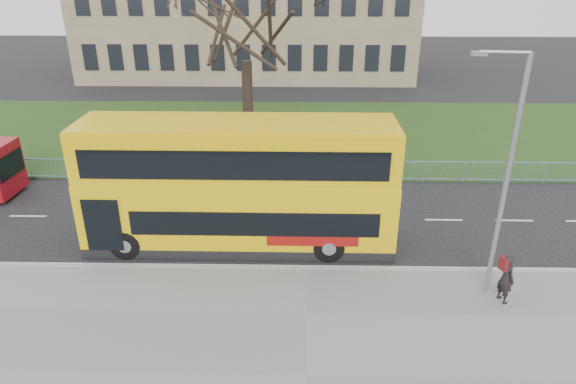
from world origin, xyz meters
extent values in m
plane|color=black|center=(0.00, 0.00, 0.00)|extent=(120.00, 120.00, 0.00)
cube|color=slate|center=(0.00, -6.75, 0.06)|extent=(80.00, 10.50, 0.12)
cube|color=gray|center=(0.00, -1.55, 0.07)|extent=(80.00, 0.20, 0.14)
cube|color=#1F3A15|center=(0.00, 14.30, 0.04)|extent=(80.00, 15.40, 0.08)
cube|color=#ECB909|center=(-2.48, 0.40, 1.48)|extent=(11.60, 2.81, 2.15)
cube|color=#ECB909|center=(-2.48, 0.40, 2.74)|extent=(11.60, 2.81, 0.37)
cube|color=#ECB909|center=(-2.48, 0.40, 3.89)|extent=(11.54, 2.76, 1.93)
cube|color=black|center=(-1.82, -0.99, 1.56)|extent=(8.94, 0.08, 0.94)
cube|color=black|center=(-2.48, -0.97, 3.79)|extent=(10.66, 0.09, 1.05)
cylinder|color=black|center=(-6.62, -0.83, 0.57)|extent=(1.15, 0.31, 1.15)
cylinder|color=black|center=(0.89, -0.86, 0.57)|extent=(1.15, 0.31, 1.15)
imported|color=black|center=(6.35, -3.35, 0.96)|extent=(0.59, 0.71, 1.68)
cylinder|color=gray|center=(6.00, -2.84, 4.00)|extent=(0.16, 0.16, 7.77)
cylinder|color=gray|center=(5.32, -2.78, 7.89)|extent=(1.36, 0.22, 0.10)
cube|color=gray|center=(4.65, -2.72, 7.84)|extent=(0.45, 0.21, 0.12)
camera|label=1|loc=(-0.29, -17.13, 10.18)|focal=32.00mm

